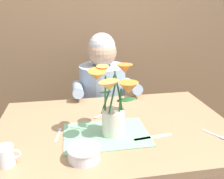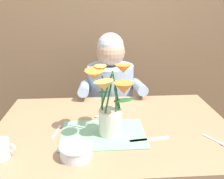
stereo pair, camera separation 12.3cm
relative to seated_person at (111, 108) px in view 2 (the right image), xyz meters
name	(u,v)px [view 2 (the right image)]	position (x,y,z in m)	size (l,w,h in m)	color
wood_panel_backdrop	(105,13)	(-0.02, 0.43, 0.69)	(4.00, 0.10, 2.50)	brown
dining_table	(114,142)	(-0.02, -0.62, 0.08)	(1.20, 0.80, 0.74)	#9E7A56
seated_person	(111,108)	(0.00, 0.00, 0.00)	(0.45, 0.47, 1.14)	#4C4C56
striped_placemat	(103,134)	(-0.08, -0.70, 0.18)	(0.40, 0.28, 0.01)	#7AB289
flower_vase	(111,102)	(-0.04, -0.70, 0.35)	(0.23, 0.22, 0.33)	silver
ceramic_bowl	(76,150)	(-0.19, -0.87, 0.21)	(0.14, 0.14, 0.06)	white
dinner_knife	(150,139)	(0.13, -0.76, 0.18)	(0.19, 0.02, 0.01)	silver
coffee_cup	(1,149)	(-0.49, -0.85, 0.22)	(0.09, 0.07, 0.08)	silver
spoon_0	(218,142)	(0.44, -0.80, 0.18)	(0.07, 0.11, 0.01)	silver
spoon_1	(58,130)	(-0.30, -0.65, 0.18)	(0.04, 0.12, 0.01)	silver
spoon_2	(101,115)	(-0.09, -0.49, 0.18)	(0.10, 0.08, 0.01)	silver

